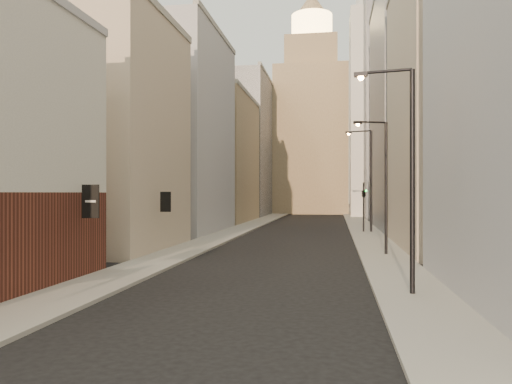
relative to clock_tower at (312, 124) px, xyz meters
name	(u,v)px	position (x,y,z in m)	size (l,w,h in m)	color
sidewalk_left	(254,224)	(-5.50, -37.00, -17.56)	(3.00, 140.00, 0.15)	#9C988D
sidewalk_right	(360,225)	(7.50, -37.00, -17.56)	(3.00, 140.00, 0.15)	#9C988D
left_bldg_beige	(111,135)	(-11.00, -66.00, -9.63)	(8.00, 12.00, 16.00)	tan
left_bldg_grey	(181,134)	(-11.00, -50.00, -7.63)	(8.00, 16.00, 20.00)	#A4A3AA
left_bldg_tan	(221,160)	(-11.00, -32.00, -9.13)	(8.00, 18.00, 17.00)	#8E7552
left_bldg_wingrid	(246,148)	(-11.00, -12.00, -5.63)	(8.00, 20.00, 24.00)	gray
right_bldg_beige	(457,107)	(13.00, -62.00, -7.63)	(8.00, 16.00, 20.00)	tan
right_bldg_wingrid	(413,111)	(13.00, -42.00, -4.63)	(8.00, 20.00, 26.00)	gray
highrise	(424,60)	(19.00, -14.00, 8.02)	(21.00, 23.00, 51.20)	gray
clock_tower	(312,124)	(0.00, 0.00, 0.00)	(14.00, 14.00, 44.90)	#8E7552
white_tower	(374,105)	(11.00, -14.00, 0.97)	(8.00, 8.00, 41.50)	silver
streetlamp_near	(406,166)	(7.19, -79.13, -12.64)	(2.28, 0.57, 8.75)	black
streetlamp_mid	(383,179)	(7.46, -66.81, -12.81)	(2.13, 0.89, 8.44)	black
streetlamp_far	(368,174)	(7.78, -48.48, -11.82)	(2.60, 0.93, 10.18)	black
traffic_light_right	(364,194)	(7.30, -48.65, -13.80)	(0.73, 0.73, 5.00)	black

